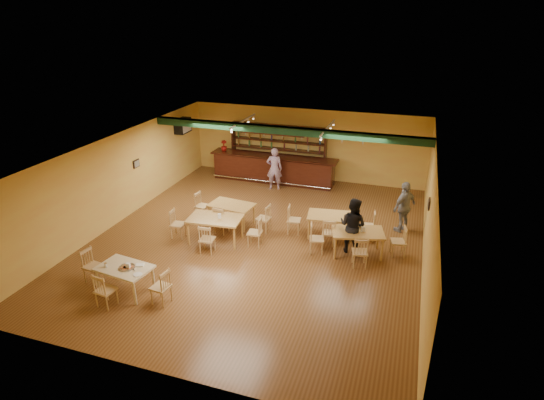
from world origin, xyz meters
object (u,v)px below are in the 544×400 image
(near_table, at_px, (126,279))
(dining_table_b, at_px, (330,225))
(dining_table_d, at_px, (357,243))
(patron_bar, at_px, (274,169))
(dining_table_c, at_px, (216,230))
(bar_counter, at_px, (273,168))
(dining_table_a, at_px, (232,214))
(patron_right_a, at_px, (353,225))

(near_table, bearing_deg, dining_table_b, 54.38)
(dining_table_d, bearing_deg, patron_bar, 118.66)
(dining_table_c, height_order, near_table, dining_table_c)
(patron_bar, bearing_deg, near_table, 66.58)
(bar_counter, relative_size, dining_table_a, 3.67)
(patron_bar, distance_m, patron_right_a, 5.64)
(bar_counter, height_order, dining_table_c, bar_counter)
(dining_table_b, height_order, near_table, dining_table_b)
(dining_table_b, height_order, patron_right_a, patron_right_a)
(bar_counter, height_order, dining_table_d, bar_counter)
(dining_table_a, xyz_separation_m, patron_bar, (0.35, 3.58, 0.50))
(bar_counter, relative_size, dining_table_b, 3.67)
(patron_bar, bearing_deg, bar_counter, -83.31)
(dining_table_a, bearing_deg, near_table, -96.37)
(bar_counter, distance_m, dining_table_b, 5.34)
(dining_table_c, relative_size, dining_table_d, 1.09)
(dining_table_a, bearing_deg, patron_bar, 91.22)
(patron_right_a, bearing_deg, patron_bar, -27.44)
(dining_table_b, xyz_separation_m, dining_table_d, (0.98, -0.90, 0.01))
(dining_table_c, relative_size, patron_bar, 0.95)
(dining_table_d, bearing_deg, patron_right_a, 136.76)
(bar_counter, bearing_deg, dining_table_d, -50.01)
(dining_table_d, xyz_separation_m, patron_right_a, (-0.18, 0.10, 0.49))
(dining_table_b, distance_m, patron_bar, 4.53)
(dining_table_a, bearing_deg, dining_table_d, -2.28)
(dining_table_b, xyz_separation_m, patron_bar, (-2.99, 3.37, 0.50))
(dining_table_a, height_order, dining_table_b, same)
(bar_counter, xyz_separation_m, dining_table_c, (-0.05, -5.70, -0.16))
(dining_table_b, bearing_deg, patron_bar, 123.92)
(bar_counter, xyz_separation_m, patron_bar, (0.30, -0.83, 0.30))
(dining_table_d, distance_m, patron_bar, 5.85)
(dining_table_b, distance_m, dining_table_c, 3.67)
(dining_table_b, relative_size, patron_right_a, 0.85)
(dining_table_c, distance_m, near_table, 3.38)
(dining_table_b, distance_m, patron_right_a, 1.24)
(patron_right_a, bearing_deg, dining_table_a, 12.21)
(dining_table_d, height_order, patron_right_a, patron_right_a)
(dining_table_d, relative_size, patron_right_a, 0.87)
(dining_table_a, relative_size, dining_table_b, 1.00)
(dining_table_a, xyz_separation_m, near_table, (-1.05, -4.50, -0.01))
(dining_table_c, bearing_deg, near_table, -113.17)
(dining_table_d, bearing_deg, near_table, -158.88)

